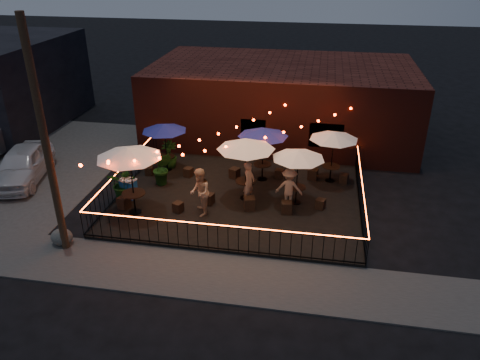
% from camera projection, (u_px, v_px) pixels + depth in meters
% --- Properties ---
extents(ground, '(110.00, 110.00, 0.00)m').
position_uv_depth(ground, '(229.00, 224.00, 18.08)').
color(ground, black).
rests_on(ground, ground).
extents(patio, '(10.00, 8.00, 0.15)m').
position_uv_depth(patio, '(238.00, 198.00, 19.81)').
color(patio, black).
rests_on(patio, ground).
extents(sidewalk, '(18.00, 2.50, 0.05)m').
position_uv_depth(sidewalk, '(210.00, 275.00, 15.20)').
color(sidewalk, '#41403C').
rests_on(sidewalk, ground).
extents(parking_lot, '(11.00, 12.00, 0.02)m').
position_uv_depth(parking_lot, '(11.00, 160.00, 23.47)').
color(parking_lot, '#41403C').
rests_on(parking_lot, ground).
extents(brick_building, '(14.00, 8.00, 4.00)m').
position_uv_depth(brick_building, '(282.00, 101.00, 25.84)').
color(brick_building, '#3A1510').
rests_on(brick_building, ground).
extents(utility_pole, '(0.26, 0.26, 8.00)m').
position_uv_depth(utility_pole, '(46.00, 144.00, 14.85)').
color(utility_pole, '#372516').
rests_on(utility_pole, ground).
extents(fence_front, '(10.00, 0.04, 1.04)m').
position_uv_depth(fence_front, '(218.00, 238.00, 16.02)').
color(fence_front, black).
rests_on(fence_front, patio).
extents(fence_left, '(0.04, 8.00, 1.04)m').
position_uv_depth(fence_left, '(125.00, 176.00, 20.33)').
color(fence_left, black).
rests_on(fence_left, patio).
extents(fence_right, '(0.04, 8.00, 1.04)m').
position_uv_depth(fence_right, '(361.00, 195.00, 18.77)').
color(fence_right, black).
rests_on(fence_right, patio).
extents(festoon_lights, '(10.02, 8.72, 1.32)m').
position_uv_depth(festoon_lights, '(212.00, 145.00, 18.61)').
color(festoon_lights, '#FE2603').
rests_on(festoon_lights, ground).
extents(cafe_table_0, '(2.57, 2.57, 2.77)m').
position_uv_depth(cafe_table_0, '(129.00, 154.00, 17.46)').
color(cafe_table_0, black).
rests_on(cafe_table_0, patio).
extents(cafe_table_1, '(2.34, 2.34, 2.28)m').
position_uv_depth(cafe_table_1, '(164.00, 128.00, 21.22)').
color(cafe_table_1, black).
rests_on(cafe_table_1, patio).
extents(cafe_table_2, '(2.77, 2.77, 2.60)m').
position_uv_depth(cafe_table_2, '(246.00, 146.00, 18.57)').
color(cafe_table_2, black).
rests_on(cafe_table_2, patio).
extents(cafe_table_3, '(2.60, 2.60, 2.44)m').
position_uv_depth(cafe_table_3, '(263.00, 133.00, 20.24)').
color(cafe_table_3, black).
rests_on(cafe_table_3, patio).
extents(cafe_table_4, '(2.54, 2.54, 2.33)m').
position_uv_depth(cafe_table_4, '(298.00, 155.00, 18.33)').
color(cafe_table_4, black).
rests_on(cafe_table_4, patio).
extents(cafe_table_5, '(2.61, 2.61, 2.35)m').
position_uv_depth(cafe_table_5, '(334.00, 136.00, 20.13)').
color(cafe_table_5, black).
rests_on(cafe_table_5, patio).
extents(bistro_chair_0, '(0.53, 0.53, 0.49)m').
position_uv_depth(bistro_chair_0, '(124.00, 203.00, 18.79)').
color(bistro_chair_0, black).
rests_on(bistro_chair_0, patio).
extents(bistro_chair_1, '(0.45, 0.45, 0.41)m').
position_uv_depth(bistro_chair_1, '(178.00, 207.00, 18.54)').
color(bistro_chair_1, black).
rests_on(bistro_chair_1, patio).
extents(bistro_chair_2, '(0.34, 0.34, 0.40)m').
position_uv_depth(bistro_chair_2, '(149.00, 171.00, 21.56)').
color(bistro_chair_2, black).
rests_on(bistro_chair_2, patio).
extents(bistro_chair_3, '(0.45, 0.45, 0.42)m').
position_uv_depth(bistro_chair_3, '(188.00, 172.00, 21.41)').
color(bistro_chair_3, black).
rests_on(bistro_chair_3, patio).
extents(bistro_chair_4, '(0.47, 0.47, 0.46)m').
position_uv_depth(bistro_chair_4, '(209.00, 199.00, 19.10)').
color(bistro_chair_4, black).
rests_on(bistro_chair_4, patio).
extents(bistro_chair_5, '(0.53, 0.53, 0.51)m').
position_uv_depth(bistro_chair_5, '(249.00, 203.00, 18.71)').
color(bistro_chair_5, black).
rests_on(bistro_chair_5, patio).
extents(bistro_chair_6, '(0.52, 0.52, 0.47)m').
position_uv_depth(bistro_chair_6, '(235.00, 173.00, 21.26)').
color(bistro_chair_6, black).
rests_on(bistro_chair_6, patio).
extents(bistro_chair_7, '(0.39, 0.39, 0.41)m').
position_uv_depth(bistro_chair_7, '(279.00, 174.00, 21.29)').
color(bistro_chair_7, black).
rests_on(bistro_chair_7, patio).
extents(bistro_chair_8, '(0.45, 0.45, 0.49)m').
position_uv_depth(bistro_chair_8, '(287.00, 207.00, 18.43)').
color(bistro_chair_8, black).
rests_on(bistro_chair_8, patio).
extents(bistro_chair_9, '(0.45, 0.45, 0.41)m').
position_uv_depth(bistro_chair_9, '(320.00, 204.00, 18.77)').
color(bistro_chair_9, black).
rests_on(bistro_chair_9, patio).
extents(bistro_chair_10, '(0.48, 0.48, 0.49)m').
position_uv_depth(bistro_chair_10, '(313.00, 174.00, 21.14)').
color(bistro_chair_10, black).
rests_on(bistro_chair_10, patio).
extents(bistro_chair_11, '(0.44, 0.44, 0.42)m').
position_uv_depth(bistro_chair_11, '(344.00, 178.00, 20.82)').
color(bistro_chair_11, black).
rests_on(bistro_chair_11, patio).
extents(patron_a, '(0.55, 0.72, 1.77)m').
position_uv_depth(patron_a, '(249.00, 182.00, 18.97)').
color(patron_a, tan).
rests_on(patron_a, patio).
extents(patron_b, '(1.00, 1.12, 1.93)m').
position_uv_depth(patron_b, '(200.00, 192.00, 18.04)').
color(patron_b, beige).
rests_on(patron_b, patio).
extents(patron_c, '(1.09, 0.64, 1.67)m').
position_uv_depth(patron_c, '(289.00, 188.00, 18.67)').
color(patron_c, tan).
rests_on(patron_c, patio).
extents(potted_shrub_a, '(1.37, 1.21, 1.42)m').
position_uv_depth(potted_shrub_a, '(125.00, 183.00, 19.28)').
color(potted_shrub_a, '#1A3E13').
rests_on(potted_shrub_a, patio).
extents(potted_shrub_b, '(0.97, 0.86, 1.52)m').
position_uv_depth(potted_shrub_b, '(162.00, 169.00, 20.46)').
color(potted_shrub_b, '#18350E').
rests_on(potted_shrub_b, patio).
extents(potted_shrub_c, '(0.90, 0.90, 1.30)m').
position_uv_depth(potted_shrub_c, '(169.00, 155.00, 22.11)').
color(potted_shrub_c, '#183B12').
rests_on(potted_shrub_c, patio).
extents(cooler, '(0.75, 0.62, 0.86)m').
position_uv_depth(cooler, '(129.00, 188.00, 19.49)').
color(cooler, blue).
rests_on(cooler, patio).
extents(boulder, '(0.89, 0.78, 0.65)m').
position_uv_depth(boulder, '(62.00, 237.00, 16.67)').
color(boulder, '#43433F').
rests_on(boulder, ground).
extents(car_white, '(2.80, 4.82, 1.54)m').
position_uv_depth(car_white, '(22.00, 165.00, 21.16)').
color(car_white, white).
rests_on(car_white, ground).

